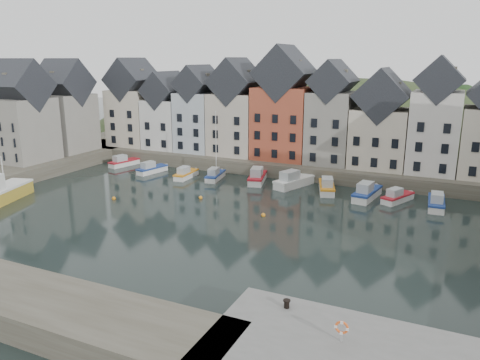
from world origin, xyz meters
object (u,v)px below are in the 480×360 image
Objects in this scene: boat_a at (123,162)px; boat_d at (215,175)px; life_ring_post at (342,328)px; mooring_bollard at (287,303)px.

boat_a is 0.56× the size of boat_d.
boat_d reaches higher than life_ring_post.
life_ring_post is at bearing -27.25° from boat_a.
boat_d is 41.39m from mooring_bollard.
mooring_bollard is (41.71, -35.72, 1.68)m from boat_a.
boat_d is at bearing 7.45° from boat_a.
mooring_bollard is at bearing -65.82° from boat_d.
mooring_bollard is (23.35, -34.13, 1.64)m from boat_d.
boat_a is 54.95m from mooring_bollard.
mooring_bollard is at bearing 151.33° from life_ring_post.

